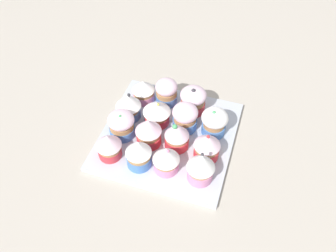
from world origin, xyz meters
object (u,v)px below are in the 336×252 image
object	(u,v)px
cupcake_3	(201,166)
cupcake_7	(207,146)
cupcake_6	(177,135)
cupcake_11	(214,122)
cupcake_9	(157,112)
cupcake_12	(143,90)
cupcake_2	(166,158)
cupcake_13	(166,92)
cupcake_10	(185,117)
cupcake_0	(109,145)
cupcake_8	(128,105)
cupcake_4	(121,124)
cupcake_5	(148,131)
baking_tray	(168,136)
cupcake_1	(139,153)
cupcake_14	(193,100)

from	to	relation	value
cupcake_3	cupcake_7	distance (cm)	6.10
cupcake_6	cupcake_11	bearing A→B (deg)	43.10
cupcake_9	cupcake_11	world-z (taller)	cupcake_11
cupcake_12	cupcake_3	bearing A→B (deg)	-43.40
cupcake_2	cupcake_13	distance (cm)	20.86
cupcake_11	cupcake_12	world-z (taller)	cupcake_11
cupcake_10	cupcake_0	bearing A→B (deg)	-136.04
cupcake_8	cupcake_4	bearing A→B (deg)	-84.15
cupcake_5	cupcake_11	bearing A→B (deg)	29.74
cupcake_4	cupcake_8	distance (cm)	5.91
cupcake_7	cupcake_10	distance (cm)	9.90
cupcake_6	cupcake_12	size ratio (longest dim) A/B	1.24
cupcake_7	cupcake_13	xyz separation A→B (cm)	(-13.99, 13.87, -0.03)
cupcake_3	cupcake_6	size ratio (longest dim) A/B	1.08
baking_tray	cupcake_4	bearing A→B (deg)	-162.72
cupcake_2	cupcake_13	xyz separation A→B (cm)	(-6.43, 19.84, -0.07)
cupcake_0	cupcake_4	bearing A→B (deg)	87.74
cupcake_3	cupcake_11	xyz separation A→B (cm)	(-0.25, 13.61, -0.57)
cupcake_3	cupcake_13	distance (cm)	24.44
cupcake_1	cupcake_13	bearing A→B (deg)	90.95
cupcake_10	cupcake_14	xyz separation A→B (cm)	(0.32, 6.18, -0.07)
cupcake_11	cupcake_14	xyz separation A→B (cm)	(-6.65, 5.56, -0.03)
cupcake_5	cupcake_6	size ratio (longest dim) A/B	1.01
cupcake_2	cupcake_11	xyz separation A→B (cm)	(7.44, 13.51, -0.00)
cupcake_12	cupcake_13	bearing A→B (deg)	9.45
baking_tray	cupcake_10	distance (cm)	6.34
cupcake_6	cupcake_5	bearing A→B (deg)	-170.42
cupcake_5	cupcake_11	world-z (taller)	cupcake_5
cupcake_4	cupcake_9	size ratio (longest dim) A/B	1.03
cupcake_13	cupcake_6	bearing A→B (deg)	-62.59
baking_tray	cupcake_9	bearing A→B (deg)	141.76
cupcake_9	cupcake_13	size ratio (longest dim) A/B	0.97
cupcake_8	cupcake_11	xyz separation A→B (cm)	(21.10, 1.44, -0.38)
cupcake_0	cupcake_12	size ratio (longest dim) A/B	1.07
cupcake_0	cupcake_6	world-z (taller)	cupcake_6
cupcake_12	cupcake_4	bearing A→B (deg)	-93.18
cupcake_2	cupcake_9	size ratio (longest dim) A/B	1.05
cupcake_10	cupcake_14	distance (cm)	6.19
baking_tray	cupcake_12	world-z (taller)	cupcake_12
cupcake_8	cupcake_9	distance (cm)	7.22
cupcake_7	baking_tray	bearing A→B (deg)	161.21
cupcake_8	cupcake_13	world-z (taller)	cupcake_8
cupcake_3	cupcake_9	distance (cm)	18.92
cupcake_5	cupcake_11	size ratio (longest dim) A/B	1.07
baking_tray	cupcake_9	xyz separation A→B (cm)	(-3.80, 3.00, 4.15)
cupcake_2	cupcake_3	distance (cm)	7.71
cupcake_11	cupcake_10	bearing A→B (deg)	-174.94
cupcake_2	cupcake_12	world-z (taller)	cupcake_2
cupcake_2	cupcake_10	distance (cm)	12.90
cupcake_1	cupcake_2	distance (cm)	6.14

